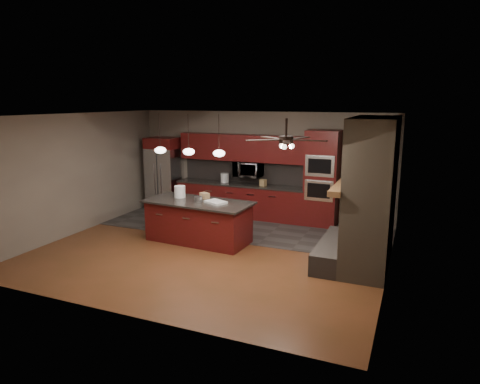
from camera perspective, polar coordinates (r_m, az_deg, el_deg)
The scene contains 22 objects.
ground at distance 9.11m, azimuth -3.72°, elevation -7.71°, with size 7.00×7.00×0.00m, color brown.
ceiling at distance 8.58m, azimuth -3.99°, elevation 10.18°, with size 7.00×6.00×0.02m, color white.
back_wall at distance 11.46m, azimuth 2.86°, elevation 3.66°, with size 7.00×0.02×2.80m, color #70655A.
right_wall at distance 7.86m, azimuth 19.66°, elevation -1.01°, with size 0.02×6.00×2.80m, color #70655A.
left_wall at distance 10.74m, azimuth -20.82°, elevation 2.30°, with size 0.02×6.00×2.80m, color #70655A.
slate_tile_patch at distance 10.67m, azimuth 0.58°, elevation -4.66°, with size 7.00×2.40×0.01m, color #373431.
fireplace_column at distance 8.30m, azimuth 16.60°, elevation -0.85°, with size 1.30×2.10×2.80m.
back_cabinetry at distance 11.48m, azimuth 0.17°, elevation 1.13°, with size 3.59×0.64×2.20m.
oven_tower at distance 10.74m, azimuth 10.84°, elevation 1.75°, with size 0.80×0.63×2.38m.
microwave at distance 11.34m, azimuth 1.11°, elevation 3.07°, with size 0.73×0.41×0.50m, color silver.
refrigerator at distance 12.42m, azimuth -10.06°, elevation 2.42°, with size 0.88×0.75×2.06m.
kitchen_island at distance 9.54m, azimuth -5.56°, elevation -3.89°, with size 2.45×1.24×0.92m.
white_bucket at distance 9.81m, azimuth -8.03°, elevation 0.04°, with size 0.25×0.25×0.27m, color white.
paint_can at distance 9.36m, azimuth -5.55°, elevation -0.95°, with size 0.17×0.17×0.12m, color #9E9FA3.
paint_tray at distance 9.21m, azimuth -3.26°, elevation -1.35°, with size 0.45×0.31×0.04m, color silver.
cardboard_box at distance 9.67m, azimuth -4.75°, elevation -0.48°, with size 0.20×0.15×0.13m, color #A98157.
counter_bucket at distance 11.60m, azimuth -2.06°, elevation 1.90°, with size 0.22×0.22×0.25m, color silver.
counter_box at distance 11.14m, azimuth 3.09°, elevation 1.26°, with size 0.16×0.12×0.17m, color #9A7D4F.
pendant_left at distance 10.07m, azimuth -10.58°, elevation 5.53°, with size 0.26×0.26×0.92m.
pendant_center at distance 9.68m, azimuth -6.84°, elevation 5.38°, with size 0.26×0.26×0.92m.
pendant_right at distance 9.33m, azimuth -2.81°, elevation 5.21°, with size 0.26×0.26×0.92m.
ceiling_fan at distance 7.19m, azimuth 6.16°, elevation 7.01°, with size 1.27×1.33×0.41m.
Camera 1 is at (3.84, -7.66, 3.10)m, focal length 32.00 mm.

